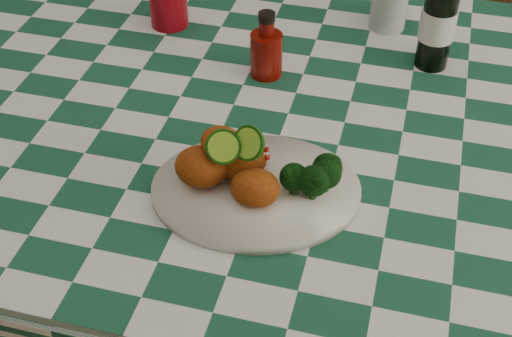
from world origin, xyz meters
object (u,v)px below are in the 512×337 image
(beer_bottle, at_px, (440,12))
(wooden_chair_left, at_px, (224,52))
(dining_table, at_px, (283,258))
(plate, at_px, (256,190))
(mason_jar, at_px, (389,3))
(ketchup_bottle, at_px, (266,44))
(wooden_chair_right, at_px, (492,76))
(fried_chicken_pile, at_px, (240,159))

(beer_bottle, xyz_separation_m, wooden_chair_left, (-0.58, 0.47, -0.47))
(dining_table, relative_size, plate, 5.05)
(mason_jar, distance_m, wooden_chair_left, 0.71)
(mason_jar, height_order, wooden_chair_left, mason_jar)
(plate, bearing_deg, ketchup_bottle, 101.48)
(wooden_chair_right, bearing_deg, wooden_chair_left, -162.26)
(fried_chicken_pile, relative_size, ketchup_bottle, 1.22)
(dining_table, distance_m, mason_jar, 0.58)
(dining_table, bearing_deg, plate, -90.63)
(ketchup_bottle, bearing_deg, dining_table, -58.18)
(fried_chicken_pile, height_order, wooden_chair_right, wooden_chair_right)
(wooden_chair_right, bearing_deg, plate, -99.07)
(ketchup_bottle, bearing_deg, mason_jar, 49.48)
(plate, bearing_deg, beer_bottle, 61.99)
(beer_bottle, bearing_deg, fried_chicken_pile, -120.46)
(ketchup_bottle, height_order, wooden_chair_left, ketchup_bottle)
(dining_table, relative_size, fried_chicken_pile, 10.34)
(fried_chicken_pile, distance_m, beer_bottle, 0.52)
(wooden_chair_right, bearing_deg, beer_bottle, -95.00)
(fried_chicken_pile, bearing_deg, plate, 0.00)
(mason_jar, bearing_deg, beer_bottle, -50.59)
(mason_jar, height_order, wooden_chair_right, wooden_chair_right)
(wooden_chair_left, bearing_deg, ketchup_bottle, -82.62)
(ketchup_bottle, relative_size, mason_jar, 1.18)
(plate, xyz_separation_m, fried_chicken_pile, (-0.03, 0.00, 0.06))
(plate, height_order, mason_jar, mason_jar)
(wooden_chair_left, xyz_separation_m, wooden_chair_right, (0.76, 0.04, 0.02))
(dining_table, height_order, fried_chicken_pile, fried_chicken_pile)
(fried_chicken_pile, bearing_deg, dining_table, 82.84)
(ketchup_bottle, height_order, mason_jar, ketchup_bottle)
(ketchup_bottle, xyz_separation_m, wooden_chair_right, (0.49, 0.62, -0.40))
(dining_table, bearing_deg, fried_chicken_pile, -97.16)
(ketchup_bottle, bearing_deg, wooden_chair_left, 115.02)
(plate, relative_size, mason_jar, 2.94)
(dining_table, xyz_separation_m, plate, (-0.00, -0.22, 0.40))
(fried_chicken_pile, xyz_separation_m, mason_jar, (0.16, 0.57, -0.01))
(beer_bottle, bearing_deg, plate, -118.01)
(ketchup_bottle, distance_m, wooden_chair_left, 0.77)
(mason_jar, bearing_deg, plate, -103.42)
(fried_chicken_pile, height_order, beer_bottle, beer_bottle)
(beer_bottle, bearing_deg, ketchup_bottle, -159.41)
(plate, distance_m, fried_chicken_pile, 0.07)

